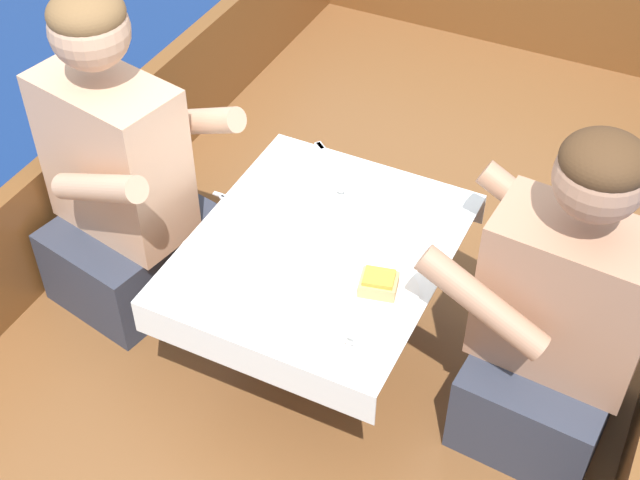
{
  "coord_description": "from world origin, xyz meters",
  "views": [
    {
      "loc": [
        0.74,
        -1.63,
        2.31
      ],
      "look_at": [
        0.0,
        -0.11,
        0.73
      ],
      "focal_mm": 50.0,
      "sensor_mm": 36.0,
      "label": 1
    }
  ],
  "objects_px": {
    "coffee_cup_port": "(326,183)",
    "person_starboard": "(558,322)",
    "sandwich": "(379,283)",
    "coffee_cup_starboard": "(334,334)",
    "person_port": "(121,184)"
  },
  "relations": [
    {
      "from": "coffee_cup_port",
      "to": "person_starboard",
      "type": "bearing_deg",
      "value": -12.14
    },
    {
      "from": "sandwich",
      "to": "coffee_cup_starboard",
      "type": "xyz_separation_m",
      "value": [
        -0.03,
        -0.19,
        -0.01
      ]
    },
    {
      "from": "person_port",
      "to": "coffee_cup_starboard",
      "type": "distance_m",
      "value": 0.85
    },
    {
      "from": "person_port",
      "to": "person_starboard",
      "type": "relative_size",
      "value": 1.07
    },
    {
      "from": "sandwich",
      "to": "coffee_cup_starboard",
      "type": "height_order",
      "value": "sandwich"
    },
    {
      "from": "person_port",
      "to": "coffee_cup_port",
      "type": "height_order",
      "value": "person_port"
    },
    {
      "from": "person_port",
      "to": "sandwich",
      "type": "relative_size",
      "value": 9.35
    },
    {
      "from": "coffee_cup_starboard",
      "to": "coffee_cup_port",
      "type": "bearing_deg",
      "value": 118.03
    },
    {
      "from": "coffee_cup_starboard",
      "to": "person_port",
      "type": "bearing_deg",
      "value": 161.34
    },
    {
      "from": "coffee_cup_starboard",
      "to": "sandwich",
      "type": "bearing_deg",
      "value": 81.27
    },
    {
      "from": "person_port",
      "to": "sandwich",
      "type": "bearing_deg",
      "value": 5.85
    },
    {
      "from": "coffee_cup_port",
      "to": "coffee_cup_starboard",
      "type": "xyz_separation_m",
      "value": [
        0.26,
        -0.48,
        -0.01
      ]
    },
    {
      "from": "sandwich",
      "to": "coffee_cup_port",
      "type": "bearing_deg",
      "value": 134.46
    },
    {
      "from": "person_starboard",
      "to": "coffee_cup_starboard",
      "type": "xyz_separation_m",
      "value": [
        -0.45,
        -0.33,
        0.07
      ]
    },
    {
      "from": "person_port",
      "to": "coffee_cup_starboard",
      "type": "xyz_separation_m",
      "value": [
        0.8,
        -0.27,
        0.04
      ]
    }
  ]
}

